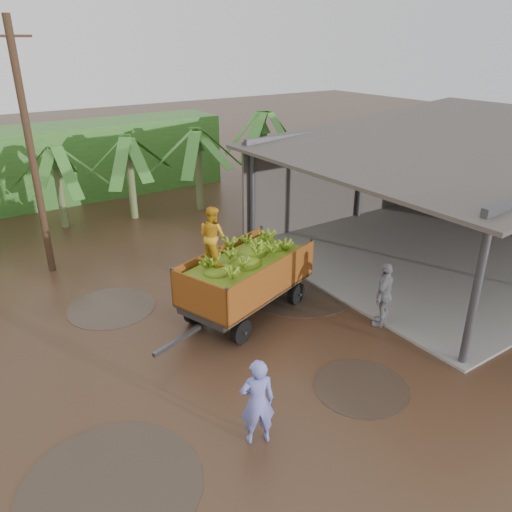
{
  "coord_description": "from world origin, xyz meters",
  "views": [
    {
      "loc": [
        -4.73,
        -9.35,
        7.48
      ],
      "look_at": [
        2.9,
        1.93,
        1.47
      ],
      "focal_mm": 35.0,
      "sensor_mm": 36.0,
      "label": 1
    }
  ],
  "objects_px": {
    "man_grey": "(384,294)",
    "utility_pole": "(31,153)",
    "banana_trailer": "(246,275)",
    "man_blue": "(257,402)"
  },
  "relations": [
    {
      "from": "banana_trailer",
      "to": "man_grey",
      "type": "distance_m",
      "value": 3.91
    },
    {
      "from": "banana_trailer",
      "to": "man_blue",
      "type": "height_order",
      "value": "banana_trailer"
    },
    {
      "from": "man_blue",
      "to": "utility_pole",
      "type": "distance_m",
      "value": 11.18
    },
    {
      "from": "banana_trailer",
      "to": "utility_pole",
      "type": "relative_size",
      "value": 0.7
    },
    {
      "from": "man_grey",
      "to": "utility_pole",
      "type": "xyz_separation_m",
      "value": [
        -6.83,
        8.93,
        3.15
      ]
    },
    {
      "from": "man_blue",
      "to": "man_grey",
      "type": "relative_size",
      "value": 1.01
    },
    {
      "from": "man_grey",
      "to": "utility_pole",
      "type": "distance_m",
      "value": 11.68
    },
    {
      "from": "banana_trailer",
      "to": "man_grey",
      "type": "relative_size",
      "value": 2.97
    },
    {
      "from": "man_blue",
      "to": "banana_trailer",
      "type": "bearing_deg",
      "value": -99.77
    },
    {
      "from": "man_grey",
      "to": "utility_pole",
      "type": "height_order",
      "value": "utility_pole"
    }
  ]
}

